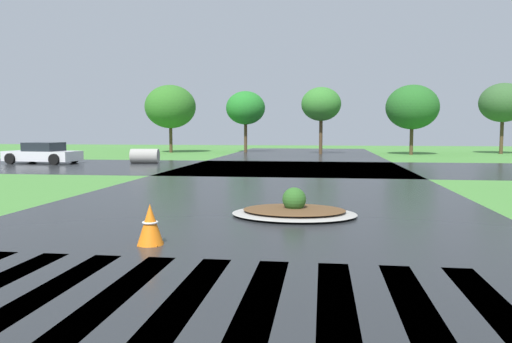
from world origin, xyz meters
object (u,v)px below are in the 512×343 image
Objects in this scene: drainage_pipe_stack at (145,156)px; traffic_cone at (150,225)px; car_dark_suv at (43,154)px; median_island at (294,211)px.

drainage_pipe_stack is 2.34× the size of traffic_cone.
drainage_pipe_stack is (5.94, 1.02, -0.15)m from car_dark_suv.
median_island is at bearing 140.44° from car_dark_suv.
car_dark_suv is at bearing -170.21° from drainage_pipe_stack.
median_island is at bearing -59.51° from drainage_pipe_stack.
car_dark_suv is at bearing 135.06° from median_island.
traffic_cone is (13.51, -19.08, -0.22)m from car_dark_suv.
median_island is 19.57m from drainage_pipe_stack.
traffic_cone is at bearing -126.04° from median_island.
median_island is 1.71× the size of drainage_pipe_stack.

